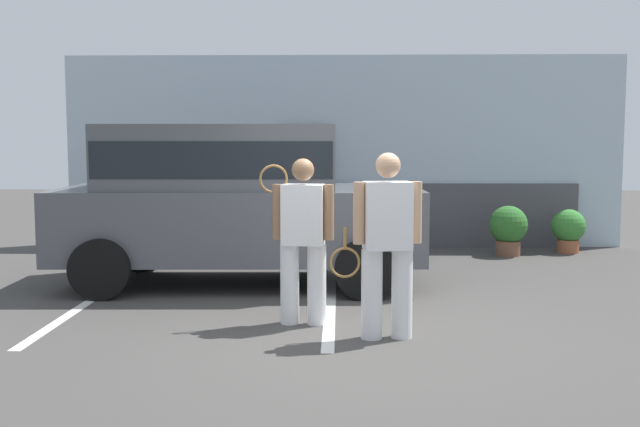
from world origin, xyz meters
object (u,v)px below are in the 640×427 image
parked_suv (232,196)px  tennis_player_man (303,238)px  tennis_player_woman (387,243)px  potted_plant_secondary (568,229)px  potted_plant_by_porch (508,228)px

parked_suv → tennis_player_man: (1.01, -2.11, -0.26)m
tennis_player_woman → potted_plant_secondary: bearing=-129.5°
parked_suv → tennis_player_woman: 3.23m
tennis_player_man → potted_plant_by_porch: size_ratio=2.10×
potted_plant_by_porch → potted_plant_secondary: (1.05, 0.32, -0.05)m
tennis_player_woman → parked_suv: bearing=-63.5°
parked_suv → tennis_player_man: size_ratio=2.76×
tennis_player_woman → tennis_player_man: bearing=-41.4°
parked_suv → potted_plant_secondary: (5.14, 2.79, -0.75)m
tennis_player_man → tennis_player_woman: (0.82, -0.53, 0.03)m
potted_plant_by_porch → parked_suv: bearing=-148.8°
potted_plant_by_porch → potted_plant_secondary: bearing=17.0°
tennis_player_woman → potted_plant_by_porch: size_ratio=2.19×
tennis_player_woman → potted_plant_by_porch: 5.62m
tennis_player_man → potted_plant_secondary: (4.13, 4.91, -0.48)m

